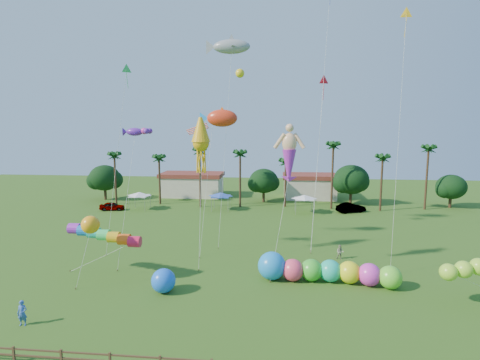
# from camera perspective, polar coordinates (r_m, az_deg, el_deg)

# --- Properties ---
(ground) EXTENTS (160.00, 160.00, 0.00)m
(ground) POSITION_cam_1_polar(r_m,az_deg,el_deg) (29.04, -2.11, -20.73)
(ground) COLOR #285116
(ground) RESTS_ON ground
(tree_line) EXTENTS (69.46, 8.91, 11.00)m
(tree_line) POSITION_cam_1_polar(r_m,az_deg,el_deg) (69.91, 5.71, -0.08)
(tree_line) COLOR #3A2819
(tree_line) RESTS_ON ground
(buildings_row) EXTENTS (35.00, 7.00, 4.00)m
(buildings_row) POSITION_cam_1_polar(r_m,az_deg,el_deg) (76.48, 0.70, -1.08)
(buildings_row) COLOR beige
(buildings_row) RESTS_ON ground
(tent_row) EXTENTS (31.00, 4.00, 0.60)m
(tent_row) POSITION_cam_1_polar(r_m,az_deg,el_deg) (63.31, -3.02, -2.28)
(tent_row) COLOR white
(tent_row) RESTS_ON ground
(car_a) EXTENTS (4.33, 2.32, 1.40)m
(car_a) POSITION_cam_1_polar(r_m,az_deg,el_deg) (67.72, -18.91, -3.80)
(car_a) COLOR #4C4C54
(car_a) RESTS_ON ground
(car_b) EXTENTS (5.12, 3.41, 1.59)m
(car_b) POSITION_cam_1_polar(r_m,az_deg,el_deg) (65.11, 16.55, -4.06)
(car_b) COLOR #4C4C54
(car_b) RESTS_ON ground
(spectator_a) EXTENTS (0.73, 0.53, 1.84)m
(spectator_a) POSITION_cam_1_polar(r_m,az_deg,el_deg) (32.08, -30.25, -17.12)
(spectator_a) COLOR #335CB5
(spectator_a) RESTS_ON ground
(spectator_b) EXTENTS (0.89, 0.77, 1.56)m
(spectator_b) POSITION_cam_1_polar(r_m,az_deg,el_deg) (42.10, 15.00, -10.57)
(spectator_b) COLOR gray
(spectator_b) RESTS_ON ground
(caterpillar_inflatable) EXTENTS (12.73, 3.44, 2.59)m
(caterpillar_inflatable) POSITION_cam_1_polar(r_m,az_deg,el_deg) (35.70, 12.39, -13.35)
(caterpillar_inflatable) COLOR #FF4368
(caterpillar_inflatable) RESTS_ON ground
(blue_ball) EXTENTS (2.07, 2.07, 2.07)m
(blue_ball) POSITION_cam_1_polar(r_m,az_deg,el_deg) (33.61, -11.58, -14.80)
(blue_ball) COLOR blue
(blue_ball) RESTS_ON ground
(rainbow_tube) EXTENTS (9.11, 2.34, 4.14)m
(rainbow_tube) POSITION_cam_1_polar(r_m,az_deg,el_deg) (36.72, -18.53, -8.81)
(rainbow_tube) COLOR #E91946
(rainbow_tube) RESTS_ON ground
(green_worm) EXTENTS (9.48, 3.97, 3.53)m
(green_worm) POSITION_cam_1_polar(r_m,az_deg,el_deg) (34.31, 29.17, -12.16)
(green_worm) COLOR #9FE432
(green_worm) RESTS_ON ground
(orange_ball_kite) EXTENTS (2.17, 1.85, 6.37)m
(orange_ball_kite) POSITION_cam_1_polar(r_m,az_deg,el_deg) (35.26, -21.83, -6.35)
(orange_ball_kite) COLOR #FFA014
(orange_ball_kite) RESTS_ON ground
(merman_kite) EXTENTS (2.98, 4.40, 13.85)m
(merman_kite) POSITION_cam_1_polar(r_m,az_deg,el_deg) (35.87, 7.50, 3.49)
(merman_kite) COLOR #EEB687
(merman_kite) RESTS_ON ground
(fish_kite) EXTENTS (5.61, 6.76, 16.19)m
(fish_kite) POSITION_cam_1_polar(r_m,az_deg,el_deg) (43.95, -2.75, 9.39)
(fish_kite) COLOR red
(fish_kite) RESTS_ON ground
(shark_kite) EXTENTS (6.37, 7.45, 24.95)m
(shark_kite) POSITION_cam_1_polar(r_m,az_deg,el_deg) (48.80, -1.29, 19.64)
(shark_kite) COLOR gray
(shark_kite) RESTS_ON ground
(squid_kite) EXTENTS (2.10, 4.51, 15.16)m
(squid_kite) POSITION_cam_1_polar(r_m,az_deg,el_deg) (38.90, -5.98, 5.63)
(squid_kite) COLOR gold
(squid_kite) RESTS_ON ground
(lobster_kite) EXTENTS (3.39, 5.80, 14.15)m
(lobster_kite) POSITION_cam_1_polar(r_m,az_deg,el_deg) (41.20, -15.75, 7.06)
(lobster_kite) COLOR #6522AC
(lobster_kite) RESTS_ON ground
(delta_kite_red) EXTENTS (2.20, 4.95, 20.20)m
(delta_kite_red) POSITION_cam_1_polar(r_m,az_deg,el_deg) (46.75, 12.64, 14.29)
(delta_kite_red) COLOR red
(delta_kite_red) RESTS_ON ground
(delta_kite_yellow) EXTENTS (1.85, 3.58, 25.35)m
(delta_kite_yellow) POSITION_cam_1_polar(r_m,az_deg,el_deg) (41.81, 23.98, 21.58)
(delta_kite_yellow) COLOR yellow
(delta_kite_yellow) RESTS_ON ground
(delta_kite_green) EXTENTS (2.55, 3.64, 20.96)m
(delta_kite_green) POSITION_cam_1_polar(r_m,az_deg,el_deg) (44.70, -16.94, 15.38)
(delta_kite_green) COLOR green
(delta_kite_green) RESTS_ON ground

